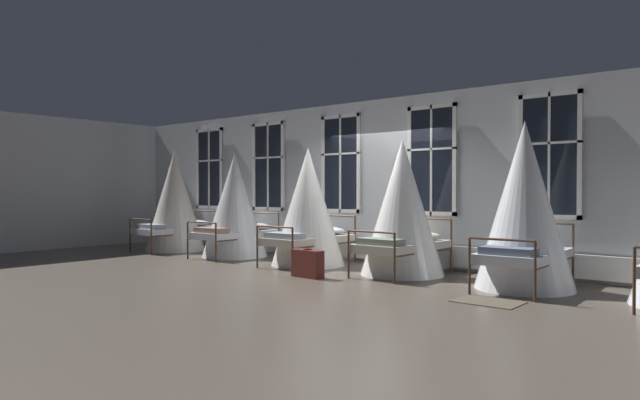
% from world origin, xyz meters
% --- Properties ---
extents(ground, '(28.06, 28.06, 0.00)m').
position_xyz_m(ground, '(0.00, 0.00, 0.00)').
color(ground, brown).
extents(back_wall_with_windows, '(15.03, 0.10, 3.14)m').
position_xyz_m(back_wall_with_windows, '(0.00, 1.13, 1.57)').
color(back_wall_with_windows, silver).
rests_on(back_wall_with_windows, ground).
extents(end_wall_left, '(0.10, 6.75, 3.14)m').
position_xyz_m(end_wall_left, '(-7.51, -1.79, 1.57)').
color(end_wall_left, silver).
rests_on(end_wall_left, ground).
extents(window_bank, '(11.17, 0.10, 2.84)m').
position_xyz_m(window_bank, '(-0.00, 1.01, 1.07)').
color(window_bank, black).
rests_on(window_bank, ground).
extents(cot_first, '(1.38, 1.85, 2.34)m').
position_xyz_m(cot_first, '(-5.06, -0.03, 1.13)').
color(cot_first, '#4C3323').
rests_on(cot_first, ground).
extents(cot_second, '(1.38, 1.84, 2.17)m').
position_xyz_m(cot_second, '(-3.07, 0.03, 1.05)').
color(cot_second, '#4C3323').
rests_on(cot_second, ground).
extents(cot_third, '(1.38, 1.83, 2.19)m').
position_xyz_m(cot_third, '(-0.98, -0.03, 1.06)').
color(cot_third, '#4C3323').
rests_on(cot_third, ground).
extents(cot_fourth, '(1.38, 1.84, 2.24)m').
position_xyz_m(cot_fourth, '(1.01, 0.04, 1.08)').
color(cot_fourth, '#4C3323').
rests_on(cot_fourth, ground).
extents(cot_fifth, '(1.38, 1.85, 2.37)m').
position_xyz_m(cot_fifth, '(3.06, -0.03, 1.15)').
color(cot_fifth, '#4C3323').
rests_on(cot_fifth, ground).
extents(rug_fifth, '(0.80, 0.56, 0.01)m').
position_xyz_m(rug_fifth, '(3.06, -1.29, 0.01)').
color(rug_fifth, brown).
rests_on(rug_fifth, ground).
extents(suitcase_dark, '(0.57, 0.25, 0.47)m').
position_xyz_m(suitcase_dark, '(0.01, -1.19, 0.22)').
color(suitcase_dark, '#5B231E').
rests_on(suitcase_dark, ground).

